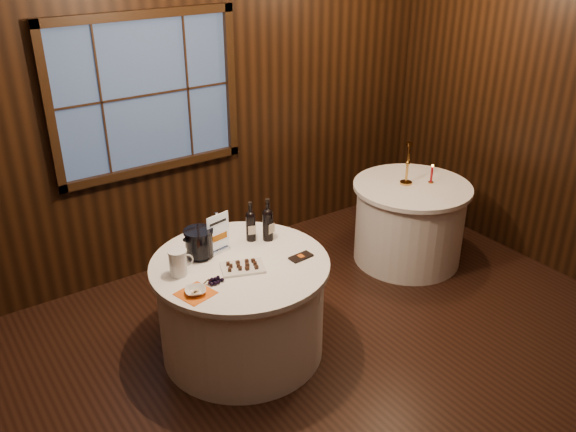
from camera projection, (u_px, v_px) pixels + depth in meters
ground at (323, 431)px, 3.91m from camera, size 6.00×6.00×0.00m
back_wall at (146, 107)px, 5.06m from camera, size 6.00×0.10×3.00m
main_table at (242, 307)px, 4.48m from camera, size 1.28×1.28×0.77m
side_table at (409, 222)px, 5.71m from camera, size 1.08×1.08×0.77m
sign_stand at (218, 238)px, 4.40m from camera, size 0.19×0.12×0.31m
port_bottle_left at (251, 224)px, 4.54m from camera, size 0.07×0.09×0.31m
port_bottle_right at (268, 222)px, 4.54m from camera, size 0.08×0.09×0.34m
ice_bucket at (199, 243)px, 4.32m from camera, size 0.21×0.21×0.22m
chocolate_plate at (243, 267)px, 4.22m from camera, size 0.35×0.29×0.04m
chocolate_box at (301, 257)px, 4.36m from camera, size 0.18×0.10×0.01m
grape_bunch at (215, 280)px, 4.05m from camera, size 0.18×0.08×0.04m
glass_pitcher at (178, 262)px, 4.12m from camera, size 0.17×0.13×0.19m
orange_napkin at (196, 294)px, 3.94m from camera, size 0.26×0.26×0.00m
cracker_bowl at (195, 291)px, 3.93m from camera, size 0.17×0.17×0.03m
brass_candlestick at (407, 169)px, 5.51m from camera, size 0.11×0.11×0.40m
red_candle at (431, 176)px, 5.56m from camera, size 0.05×0.05×0.18m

